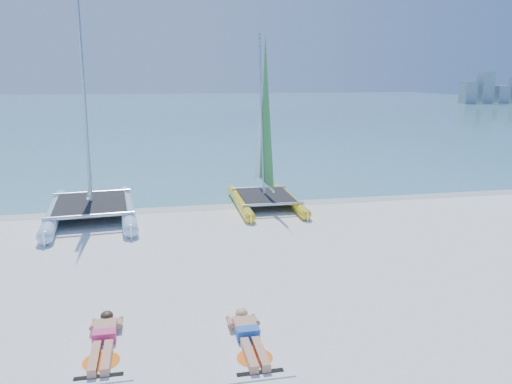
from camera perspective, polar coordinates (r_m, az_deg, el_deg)
ground at (r=11.79m, az=-2.34°, el=-8.06°), size 140.00×140.00×0.00m
sea at (r=74.00m, az=-10.43°, el=9.56°), size 140.00×115.00×0.01m
wet_sand_strip at (r=16.99m, az=-5.36°, el=-1.46°), size 140.00×1.40×0.01m
distant_skyline at (r=91.60m, az=26.06°, el=10.32°), size 14.00×2.00×5.00m
catamaran_blue at (r=15.92m, az=-18.78°, el=4.95°), size 2.98×5.56×7.34m
catamaran_yellow at (r=16.83m, az=0.82°, el=4.85°), size 2.13×4.62×5.85m
towel_a at (r=8.65m, az=-17.05°, el=-16.88°), size 1.00×1.85×0.02m
sunbather_a at (r=8.77m, az=-16.98°, el=-15.64°), size 0.37×1.73×0.26m
towel_b at (r=8.39m, az=-0.64°, el=-17.25°), size 1.00×1.85×0.02m
sunbather_b at (r=8.50m, az=-0.90°, el=-15.98°), size 0.37×1.73×0.26m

